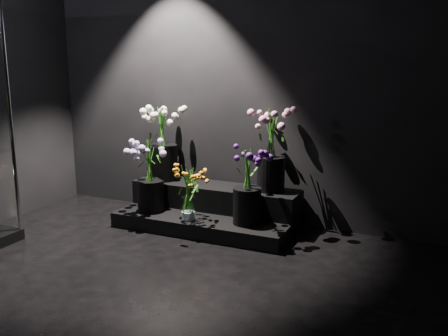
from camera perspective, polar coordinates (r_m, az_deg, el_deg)
The scene contains 8 objects.
floor at distance 3.23m, azimuth -12.42°, elevation -15.57°, with size 4.00×4.00×0.00m, color black.
wall_back at distance 4.61m, azimuth 1.99°, elevation 11.16°, with size 4.00×4.00×0.00m, color black.
display_riser at distance 4.59m, azimuth -1.54°, elevation -4.75°, with size 1.59×0.71×0.35m.
bouquet_orange_bells at distance 4.28m, azimuth -4.15°, elevation -2.74°, with size 0.36×0.36×0.48m.
bouquet_lilac at distance 4.55m, azimuth -8.45°, elevation -0.34°, with size 0.46×0.46×0.65m.
bouquet_purple at distance 4.15m, azimuth 2.67°, elevation -1.62°, with size 0.34×0.34×0.64m.
bouquet_cream_roses at distance 4.79m, azimuth -7.05°, elevation 3.40°, with size 0.49×0.49×0.70m.
bouquet_pink_roses at distance 4.36m, azimuth 5.43°, elevation 2.66°, with size 0.46×0.46×0.73m.
Camera 1 is at (1.76, -2.26, 1.50)m, focal length 40.00 mm.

